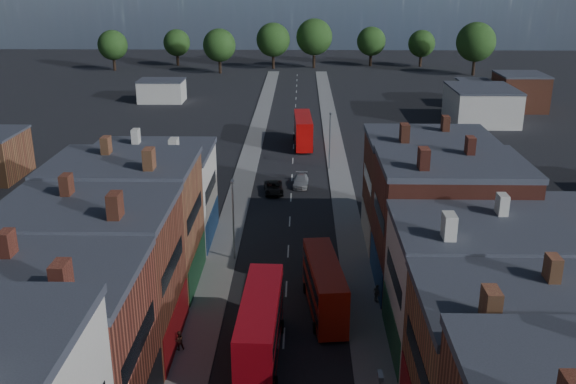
{
  "coord_description": "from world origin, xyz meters",
  "views": [
    {
      "loc": [
        1.25,
        -26.72,
        26.86
      ],
      "look_at": [
        0.0,
        31.05,
        6.65
      ],
      "focal_mm": 40.0,
      "sensor_mm": 36.0,
      "label": 1
    }
  ],
  "objects_px": {
    "car_2": "(274,188)",
    "ped_3": "(377,293)",
    "car_3": "(301,181)",
    "bus_1": "(324,286)",
    "ped_1": "(179,340)",
    "bus_0": "(260,327)",
    "bus_2": "(303,130)"
  },
  "relations": [
    {
      "from": "bus_0",
      "to": "bus_2",
      "type": "height_order",
      "value": "bus_0"
    },
    {
      "from": "bus_1",
      "to": "car_3",
      "type": "distance_m",
      "value": 32.47
    },
    {
      "from": "car_2",
      "to": "car_3",
      "type": "xyz_separation_m",
      "value": [
        3.4,
        2.88,
        -0.01
      ]
    },
    {
      "from": "car_3",
      "to": "ped_1",
      "type": "xyz_separation_m",
      "value": [
        -8.9,
        -38.38,
        0.21
      ]
    },
    {
      "from": "car_2",
      "to": "car_3",
      "type": "distance_m",
      "value": 4.46
    },
    {
      "from": "bus_0",
      "to": "bus_1",
      "type": "xyz_separation_m",
      "value": [
        4.8,
        6.92,
        -0.25
      ]
    },
    {
      "from": "bus_0",
      "to": "ped_3",
      "type": "relative_size",
      "value": 7.09
    },
    {
      "from": "car_3",
      "to": "bus_2",
      "type": "bearing_deg",
      "value": 92.15
    },
    {
      "from": "bus_0",
      "to": "ped_1",
      "type": "height_order",
      "value": "bus_0"
    },
    {
      "from": "bus_0",
      "to": "car_2",
      "type": "distance_m",
      "value": 36.46
    },
    {
      "from": "bus_2",
      "to": "bus_0",
      "type": "bearing_deg",
      "value": -95.37
    },
    {
      "from": "bus_1",
      "to": "car_3",
      "type": "bearing_deg",
      "value": 87.0
    },
    {
      "from": "bus_0",
      "to": "car_2",
      "type": "relative_size",
      "value": 2.32
    },
    {
      "from": "car_2",
      "to": "ped_3",
      "type": "distance_m",
      "value": 29.7
    },
    {
      "from": "bus_1",
      "to": "ped_1",
      "type": "height_order",
      "value": "bus_1"
    },
    {
      "from": "bus_2",
      "to": "ped_1",
      "type": "xyz_separation_m",
      "value": [
        -9.2,
        -58.36,
        -1.73
      ]
    },
    {
      "from": "bus_1",
      "to": "bus_0",
      "type": "bearing_deg",
      "value": -131.3
    },
    {
      "from": "bus_0",
      "to": "ped_3",
      "type": "bearing_deg",
      "value": 43.87
    },
    {
      "from": "car_3",
      "to": "ped_3",
      "type": "bearing_deg",
      "value": -75.1
    },
    {
      "from": "bus_1",
      "to": "car_2",
      "type": "distance_m",
      "value": 30.02
    },
    {
      "from": "bus_2",
      "to": "car_3",
      "type": "xyz_separation_m",
      "value": [
        -0.3,
        -19.98,
        -1.94
      ]
    },
    {
      "from": "ped_3",
      "to": "bus_1",
      "type": "bearing_deg",
      "value": 84.0
    },
    {
      "from": "bus_2",
      "to": "ped_1",
      "type": "bearing_deg",
      "value": -101.34
    },
    {
      "from": "bus_0",
      "to": "ped_1",
      "type": "xyz_separation_m",
      "value": [
        -6.1,
        0.9,
        -1.77
      ]
    },
    {
      "from": "bus_2",
      "to": "ped_3",
      "type": "distance_m",
      "value": 51.26
    },
    {
      "from": "car_3",
      "to": "ped_3",
      "type": "relative_size",
      "value": 2.89
    },
    {
      "from": "bus_0",
      "to": "car_2",
      "type": "height_order",
      "value": "bus_0"
    },
    {
      "from": "bus_2",
      "to": "car_3",
      "type": "relative_size",
      "value": 2.43
    },
    {
      "from": "car_3",
      "to": "ped_3",
      "type": "xyz_separation_m",
      "value": [
        6.5,
        -30.88,
        0.25
      ]
    },
    {
      "from": "bus_1",
      "to": "car_2",
      "type": "bearing_deg",
      "value": 93.85
    },
    {
      "from": "car_2",
      "to": "ped_3",
      "type": "bearing_deg",
      "value": -75.79
    },
    {
      "from": "car_2",
      "to": "ped_1",
      "type": "bearing_deg",
      "value": -104.07
    }
  ]
}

